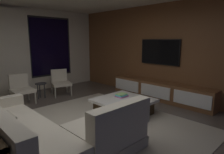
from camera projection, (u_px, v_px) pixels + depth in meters
floor at (82, 131)px, 3.73m from camera, size 9.20×9.20×0.00m
back_wall_with_window at (9, 52)px, 5.99m from camera, size 6.60×0.30×2.70m
media_wall at (170, 52)px, 5.57m from camera, size 0.12×7.80×2.70m
area_rug at (99, 127)px, 3.90m from camera, size 3.20×3.80×0.01m
sectional_couch at (43, 134)px, 2.99m from camera, size 1.98×2.50×0.82m
coffee_table at (124, 106)px, 4.55m from camera, size 1.16×1.16×0.36m
book_stack_on_coffee_table at (122, 95)px, 4.71m from camera, size 0.28×0.21×0.07m
accent_chair_near_window at (60, 81)px, 6.16m from camera, size 0.68×0.69×0.78m
accent_chair_by_curtain at (21, 87)px, 5.31m from camera, size 0.55×0.57×0.78m
side_stool at (41, 86)px, 5.74m from camera, size 0.32×0.32×0.46m
media_console at (161, 91)px, 5.62m from camera, size 0.46×3.10×0.52m
mounted_tv at (160, 52)px, 5.68m from camera, size 0.05×1.25×0.72m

